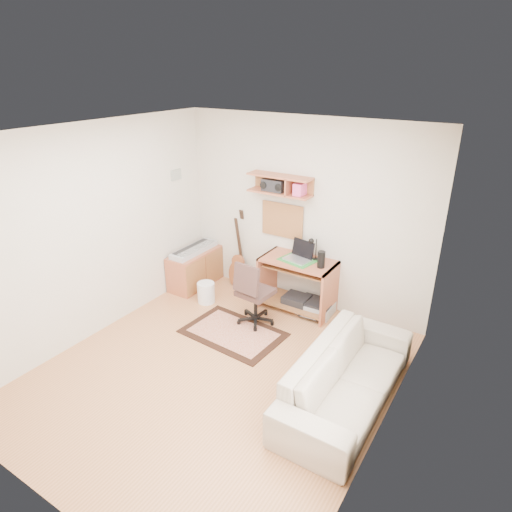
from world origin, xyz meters
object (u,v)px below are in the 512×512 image
Objects in this scene: desk at (297,285)px; printer at (316,307)px; sofa at (348,368)px; task_chair at (256,292)px; cabinet at (195,268)px.

desk is 2.16× the size of printer.
desk is 0.50× the size of sofa.
task_chair reaches higher than printer.
cabinet is (-1.68, -0.18, -0.10)m from desk.
desk reaches higher than printer.
desk is 1.69m from cabinet.
desk is 1.88m from sofa.
desk is at bearing -173.58° from printer.
sofa is at bearing -56.94° from printer.
cabinet reaches higher than printer.
task_chair is 1.75m from sofa.
printer is 1.76m from sofa.
cabinet is at bearing -174.04° from desk.
desk is 1.10× the size of task_chair.
desk is 1.11× the size of cabinet.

